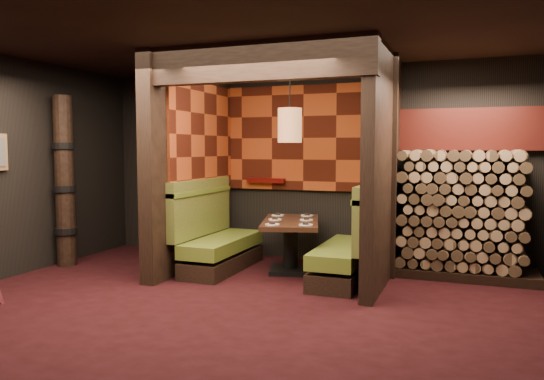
{
  "coord_description": "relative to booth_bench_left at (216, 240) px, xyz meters",
  "views": [
    {
      "loc": [
        2.31,
        -4.83,
        1.67
      ],
      "look_at": [
        0.0,
        1.3,
        1.15
      ],
      "focal_mm": 35.0,
      "sensor_mm": 36.0,
      "label": 1
    }
  ],
  "objects": [
    {
      "name": "floor",
      "position": [
        0.96,
        -1.65,
        -0.41
      ],
      "size": [
        6.5,
        5.5,
        0.02
      ],
      "primitive_type": "cube",
      "color": "black",
      "rests_on": "ground"
    },
    {
      "name": "ceiling",
      "position": [
        0.96,
        -1.65,
        2.46
      ],
      "size": [
        6.5,
        5.5,
        0.02
      ],
      "primitive_type": "cube",
      "color": "black",
      "rests_on": "ground"
    },
    {
      "name": "wall_back",
      "position": [
        0.96,
        1.11,
        1.02
      ],
      "size": [
        6.5,
        0.02,
        2.85
      ],
      "primitive_type": "cube",
      "color": "black",
      "rests_on": "ground"
    },
    {
      "name": "partition_left",
      "position": [
        -0.39,
        -0.0,
        1.02
      ],
      "size": [
        0.2,
        2.2,
        2.85
      ],
      "primitive_type": "cube",
      "color": "black",
      "rests_on": "floor"
    },
    {
      "name": "partition_right",
      "position": [
        2.26,
        0.05,
        1.02
      ],
      "size": [
        0.15,
        2.1,
        2.85
      ],
      "primitive_type": "cube",
      "color": "black",
      "rests_on": "floor"
    },
    {
      "name": "header_beam",
      "position": [
        0.94,
        -0.95,
        2.23
      ],
      "size": [
        2.85,
        0.18,
        0.44
      ],
      "primitive_type": "cube",
      "color": "black",
      "rests_on": "partition_left"
    },
    {
      "name": "tapa_back_panel",
      "position": [
        0.94,
        1.06,
        1.42
      ],
      "size": [
        2.4,
        0.06,
        1.55
      ],
      "primitive_type": "cube",
      "color": "#A03C17",
      "rests_on": "wall_back"
    },
    {
      "name": "tapa_side_panel",
      "position": [
        -0.27,
        0.17,
        1.45
      ],
      "size": [
        0.04,
        1.85,
        1.45
      ],
      "primitive_type": "cube",
      "color": "#A03C17",
      "rests_on": "partition_left"
    },
    {
      "name": "lacquer_shelf",
      "position": [
        0.36,
        1.0,
        0.78
      ],
      "size": [
        0.6,
        0.12,
        0.07
      ],
      "primitive_type": "cube",
      "color": "#4F0807",
      "rests_on": "wall_back"
    },
    {
      "name": "booth_bench_left",
      "position": [
        0.0,
        0.0,
        0.0
      ],
      "size": [
        0.68,
        1.6,
        1.14
      ],
      "color": "black",
      "rests_on": "floor"
    },
    {
      "name": "booth_bench_right",
      "position": [
        1.89,
        0.0,
        0.0
      ],
      "size": [
        0.68,
        1.6,
        1.14
      ],
      "color": "black",
      "rests_on": "floor"
    },
    {
      "name": "dining_table",
      "position": [
        1.02,
        0.2,
        0.07
      ],
      "size": [
        1.06,
        1.48,
        0.71
      ],
      "color": "black",
      "rests_on": "floor"
    },
    {
      "name": "place_settings",
      "position": [
        1.02,
        0.2,
        0.32
      ],
      "size": [
        0.83,
        1.18,
        0.03
      ],
      "color": "white",
      "rests_on": "dining_table"
    },
    {
      "name": "pendant_lamp",
      "position": [
        1.02,
        0.15,
        1.57
      ],
      "size": [
        0.32,
        0.32,
        1.11
      ],
      "color": "#AA6D40",
      "rests_on": "ceiling"
    },
    {
      "name": "totem_column",
      "position": [
        -2.09,
        -0.55,
        0.79
      ],
      "size": [
        0.31,
        0.31,
        2.4
      ],
      "color": "black",
      "rests_on": "floor"
    },
    {
      "name": "firewood_stack",
      "position": [
        3.25,
        0.7,
        0.42
      ],
      "size": [
        1.73,
        0.7,
        1.64
      ],
      "color": "black",
      "rests_on": "floor"
    },
    {
      "name": "mosaic_header",
      "position": [
        3.25,
        1.03,
        1.52
      ],
      "size": [
        1.83,
        0.1,
        0.56
      ],
      "primitive_type": "cube",
      "color": "maroon",
      "rests_on": "wall_back"
    },
    {
      "name": "bay_front_post",
      "position": [
        2.35,
        0.31,
        1.02
      ],
      "size": [
        0.08,
        0.08,
        2.85
      ],
      "primitive_type": "cube",
      "color": "black",
      "rests_on": "floor"
    }
  ]
}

